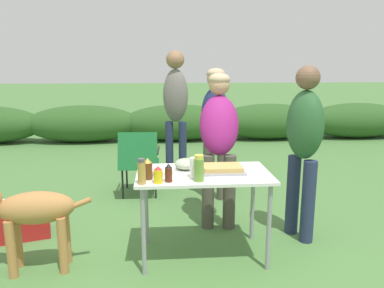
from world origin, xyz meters
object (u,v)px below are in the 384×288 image
object	(u,v)px
folding_table	(203,182)
dog	(29,212)
beer_bottle	(148,169)
standing_person_in_dark_puffer	(215,119)
cooler_box	(23,219)
relish_jar	(199,168)
standing_person_in_gray_fleece	(219,134)
paper_cup_stack	(195,168)
mixing_bowl	(186,164)
mustard_bottle	(158,175)
food_tray	(222,169)
standing_person_in_red_jacket	(176,103)
spice_jar	(142,172)
plate_stack	(160,171)
bbq_sauce_bottle	(169,173)
camp_chair_green_behind_table	(139,160)
standing_person_in_olive_jacket	(304,138)

from	to	relation	value
folding_table	dog	size ratio (longest dim) A/B	1.20
folding_table	beer_bottle	size ratio (longest dim) A/B	6.52
standing_person_in_dark_puffer	cooler_box	bearing A→B (deg)	-121.25
relish_jar	standing_person_in_gray_fleece	world-z (taller)	standing_person_in_gray_fleece
beer_bottle	standing_person_in_gray_fleece	bearing A→B (deg)	49.32
paper_cup_stack	standing_person_in_dark_puffer	xyz separation A→B (m)	(0.38, 1.53, 0.16)
standing_person_in_dark_puffer	cooler_box	size ratio (longest dim) A/B	2.85
mixing_bowl	mustard_bottle	bearing A→B (deg)	-122.91
standing_person_in_dark_puffer	relish_jar	bearing A→B (deg)	-68.02
paper_cup_stack	relish_jar	distance (m)	0.09
food_tray	mustard_bottle	world-z (taller)	mustard_bottle
mustard_bottle	standing_person_in_red_jacket	xyz separation A→B (m)	(0.22, 2.25, 0.31)
spice_jar	relish_jar	bearing A→B (deg)	5.14
plate_stack	food_tray	bearing A→B (deg)	-1.65
bbq_sauce_bottle	relish_jar	bearing A→B (deg)	-0.14
spice_jar	camp_chair_green_behind_table	distance (m)	1.83
paper_cup_stack	cooler_box	size ratio (longest dim) A/B	0.29
food_tray	camp_chair_green_behind_table	world-z (taller)	camp_chair_green_behind_table
standing_person_in_red_jacket	dog	bearing A→B (deg)	-106.77
folding_table	bbq_sauce_bottle	xyz separation A→B (m)	(-0.29, -0.22, 0.14)
plate_stack	standing_person_in_red_jacket	xyz separation A→B (m)	(0.20, 1.99, 0.35)
beer_bottle	standing_person_in_dark_puffer	size ratio (longest dim) A/B	0.11
relish_jar	standing_person_in_dark_puffer	bearing A→B (deg)	77.78
standing_person_in_dark_puffer	cooler_box	distance (m)	2.31
folding_table	mustard_bottle	size ratio (longest dim) A/B	8.37
folding_table	standing_person_in_red_jacket	distance (m)	2.07
food_tray	cooler_box	world-z (taller)	food_tray
standing_person_in_olive_jacket	standing_person_in_red_jacket	xyz separation A→B (m)	(-1.10, 1.73, 0.15)
dog	spice_jar	bearing A→B (deg)	-103.48
plate_stack	dog	bearing A→B (deg)	-171.23
beer_bottle	camp_chair_green_behind_table	world-z (taller)	beer_bottle
paper_cup_stack	beer_bottle	size ratio (longest dim) A/B	0.95
folding_table	bbq_sauce_bottle	size ratio (longest dim) A/B	7.73
folding_table	beer_bottle	distance (m)	0.50
paper_cup_stack	standing_person_in_dark_puffer	world-z (taller)	standing_person_in_dark_puffer
bbq_sauce_bottle	cooler_box	xyz separation A→B (m)	(-1.39, 0.72, -0.64)
food_tray	standing_person_in_red_jacket	distance (m)	2.05
paper_cup_stack	standing_person_in_olive_jacket	world-z (taller)	standing_person_in_olive_jacket
plate_stack	cooler_box	bearing A→B (deg)	160.08
food_tray	standing_person_in_olive_jacket	distance (m)	0.86
mixing_bowl	relish_jar	size ratio (longest dim) A/B	0.93
paper_cup_stack	spice_jar	size ratio (longest dim) A/B	0.82
beer_bottle	plate_stack	bearing A→B (deg)	59.92
standing_person_in_gray_fleece	camp_chair_green_behind_table	bearing A→B (deg)	139.83
paper_cup_stack	mixing_bowl	bearing A→B (deg)	101.97
mustard_bottle	standing_person_in_olive_jacket	bearing A→B (deg)	21.62
standing_person_in_red_jacket	camp_chair_green_behind_table	world-z (taller)	standing_person_in_red_jacket
standing_person_in_olive_jacket	standing_person_in_red_jacket	distance (m)	2.06
mixing_bowl	beer_bottle	distance (m)	0.41
folding_table	standing_person_in_olive_jacket	size ratio (longest dim) A/B	0.68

